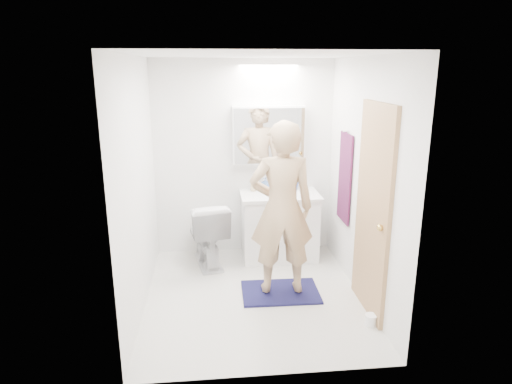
{
  "coord_description": "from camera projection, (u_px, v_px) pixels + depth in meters",
  "views": [
    {
      "loc": [
        -0.4,
        -4.15,
        2.29
      ],
      "look_at": [
        0.05,
        0.25,
        1.05
      ],
      "focal_mm": 31.22,
      "sensor_mm": 36.0,
      "label": 1
    }
  ],
  "objects": [
    {
      "name": "person",
      "position": [
        282.0,
        209.0,
        4.43
      ],
      "size": [
        0.65,
        0.43,
        1.77
      ],
      "primitive_type": "imported",
      "rotation": [
        0.0,
        0.0,
        3.13
      ],
      "color": "tan",
      "rests_on": "bath_rug"
    },
    {
      "name": "vanity_cabinet",
      "position": [
        279.0,
        227.0,
        5.49
      ],
      "size": [
        0.9,
        0.55,
        0.78
      ],
      "primitive_type": "cube",
      "color": "white",
      "rests_on": "floor"
    },
    {
      "name": "ceiling",
      "position": [
        253.0,
        55.0,
        3.98
      ],
      "size": [
        2.5,
        2.5,
        0.0
      ],
      "primitive_type": "plane",
      "rotation": [
        3.14,
        0.0,
        0.0
      ],
      "color": "white",
      "rests_on": "floor"
    },
    {
      "name": "countertop",
      "position": [
        280.0,
        195.0,
        5.38
      ],
      "size": [
        0.95,
        0.58,
        0.04
      ],
      "primitive_type": "cube",
      "color": "white",
      "rests_on": "vanity_cabinet"
    },
    {
      "name": "door",
      "position": [
        373.0,
        211.0,
        4.13
      ],
      "size": [
        0.04,
        0.8,
        2.0
      ],
      "primitive_type": "cube",
      "color": "tan",
      "rests_on": "wall_right"
    },
    {
      "name": "soap_bottle_a",
      "position": [
        254.0,
        183.0,
        5.46
      ],
      "size": [
        0.08,
        0.08,
        0.2
      ],
      "primitive_type": "imported",
      "rotation": [
        0.0,
        0.0,
        -0.04
      ],
      "color": "tan",
      "rests_on": "countertop"
    },
    {
      "name": "faucet",
      "position": [
        277.0,
        183.0,
        5.56
      ],
      "size": [
        0.02,
        0.02,
        0.16
      ],
      "primitive_type": "cylinder",
      "color": "silver",
      "rests_on": "countertop"
    },
    {
      "name": "bath_rug",
      "position": [
        280.0,
        292.0,
        4.68
      ],
      "size": [
        0.81,
        0.56,
        0.02
      ],
      "primitive_type": "cube",
      "rotation": [
        0.0,
        0.0,
        -0.02
      ],
      "color": "#191645",
      "rests_on": "floor"
    },
    {
      "name": "door_knob",
      "position": [
        380.0,
        228.0,
        3.85
      ],
      "size": [
        0.06,
        0.06,
        0.06
      ],
      "primitive_type": "sphere",
      "color": "gold",
      "rests_on": "door"
    },
    {
      "name": "toothbrush_cup",
      "position": [
        295.0,
        186.0,
        5.53
      ],
      "size": [
        0.12,
        0.12,
        0.09
      ],
      "primitive_type": "imported",
      "rotation": [
        0.0,
        0.0,
        -0.18
      ],
      "color": "#4569D0",
      "rests_on": "countertop"
    },
    {
      "name": "towel_hook",
      "position": [
        346.0,
        131.0,
        4.82
      ],
      "size": [
        0.07,
        0.02,
        0.02
      ],
      "primitive_type": "cylinder",
      "rotation": [
        0.0,
        1.57,
        0.0
      ],
      "color": "silver",
      "rests_on": "wall_right"
    },
    {
      "name": "towel",
      "position": [
        345.0,
        178.0,
        4.96
      ],
      "size": [
        0.02,
        0.42,
        1.0
      ],
      "primitive_type": "cube",
      "color": "#14143F",
      "rests_on": "wall_right"
    },
    {
      "name": "wall_left",
      "position": [
        138.0,
        187.0,
        4.2
      ],
      "size": [
        0.0,
        2.5,
        2.5
      ],
      "primitive_type": "plane",
      "rotation": [
        1.57,
        0.0,
        1.57
      ],
      "color": "white",
      "rests_on": "floor"
    },
    {
      "name": "toilet_paper_roll",
      "position": [
        371.0,
        320.0,
        4.09
      ],
      "size": [
        0.11,
        0.11,
        0.1
      ],
      "primitive_type": "cylinder",
      "color": "white",
      "rests_on": "floor"
    },
    {
      "name": "floor",
      "position": [
        254.0,
        296.0,
        4.63
      ],
      "size": [
        2.5,
        2.5,
        0.0
      ],
      "primitive_type": "plane",
      "color": "silver",
      "rests_on": "ground"
    },
    {
      "name": "sink_basin",
      "position": [
        279.0,
        192.0,
        5.4
      ],
      "size": [
        0.36,
        0.36,
        0.03
      ],
      "primitive_type": "cylinder",
      "color": "silver",
      "rests_on": "countertop"
    },
    {
      "name": "mirror_panel",
      "position": [
        270.0,
        136.0,
        5.31
      ],
      "size": [
        0.84,
        0.01,
        0.66
      ],
      "primitive_type": "cube",
      "color": "silver",
      "rests_on": "medicine_cabinet"
    },
    {
      "name": "medicine_cabinet",
      "position": [
        269.0,
        135.0,
        5.38
      ],
      "size": [
        0.88,
        0.14,
        0.7
      ],
      "primitive_type": "cube",
      "color": "white",
      "rests_on": "wall_back"
    },
    {
      "name": "soap_bottle_b",
      "position": [
        265.0,
        184.0,
        5.51
      ],
      "size": [
        0.1,
        0.1,
        0.16
      ],
      "primitive_type": "imported",
      "rotation": [
        0.0,
        0.0,
        -0.87
      ],
      "color": "#5275B0",
      "rests_on": "countertop"
    },
    {
      "name": "wall_back",
      "position": [
        244.0,
        159.0,
        5.5
      ],
      "size": [
        2.5,
        0.0,
        2.5
      ],
      "primitive_type": "plane",
      "rotation": [
        1.57,
        0.0,
        0.0
      ],
      "color": "white",
      "rests_on": "floor"
    },
    {
      "name": "wall_right",
      "position": [
        364.0,
        181.0,
        4.41
      ],
      "size": [
        0.0,
        2.5,
        2.5
      ],
      "primitive_type": "plane",
      "rotation": [
        1.57,
        0.0,
        -1.57
      ],
      "color": "white",
      "rests_on": "floor"
    },
    {
      "name": "toilet",
      "position": [
        207.0,
        233.0,
        5.29
      ],
      "size": [
        0.58,
        0.84,
        0.79
      ],
      "primitive_type": "imported",
      "rotation": [
        0.0,
        0.0,
        3.33
      ],
      "color": "white",
      "rests_on": "floor"
    },
    {
      "name": "wall_front",
      "position": [
        271.0,
        229.0,
        3.11
      ],
      "size": [
        2.5,
        0.0,
        2.5
      ],
      "primitive_type": "plane",
      "rotation": [
        -1.57,
        0.0,
        0.0
      ],
      "color": "white",
      "rests_on": "floor"
    }
  ]
}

